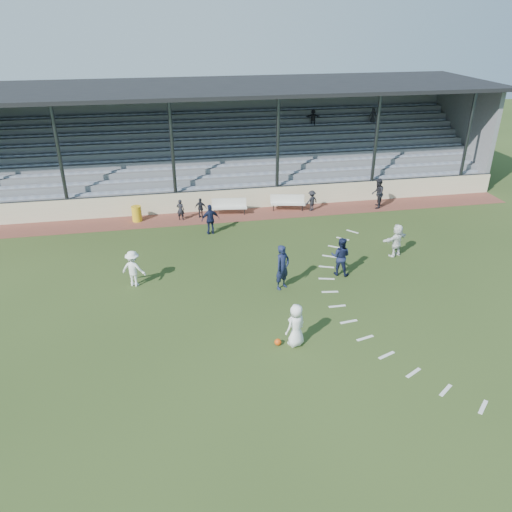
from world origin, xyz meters
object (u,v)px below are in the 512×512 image
Objects in this scene: bench_right at (288,201)px; player_white_lead at (296,325)px; trash_bin at (137,214)px; football at (278,342)px; bench_left at (229,205)px; official at (378,193)px; player_navy_lead at (282,267)px.

bench_right is 1.26× the size of player_white_lead.
bench_right reaches higher than trash_bin.
football is at bearing -35.52° from player_white_lead.
bench_left reaches higher than trash_bin.
trash_bin is at bearing 112.17° from football.
bench_left is 3.46m from bench_right.
football is (-3.51, -12.78, -0.46)m from bench_right.
trash_bin is 3.53× the size of football.
official reaches higher than bench_left.
bench_right reaches higher than football.
official reaches higher than football.
football is 15.09m from official.
player_navy_lead is 1.11× the size of official.
official is (14.03, -0.52, 0.46)m from trash_bin.
player_navy_lead is (0.47, 4.00, 0.18)m from player_white_lead.
player_navy_lead is at bearing 74.57° from football.
official is at bearing 11.82° from player_navy_lead.
player_navy_lead is (-2.43, -8.85, 0.41)m from bench_right.
player_white_lead is at bearing -7.35° from football.
player_white_lead is (0.57, -12.85, 0.23)m from bench_left.
bench_right is (3.46, 0.00, 0.00)m from bench_left.
bench_left is at bearing -66.48° from official.
player_navy_lead is (6.26, -8.79, 0.54)m from trash_bin.
player_white_lead is at bearing -80.05° from bench_left.
trash_bin reaches higher than football.
player_white_lead is at bearing -6.58° from official.
player_navy_lead is at bearing -93.21° from bench_right.
official is at bearing 5.90° from bench_right.
football is 0.14× the size of official.
player_white_lead is 4.03m from player_navy_lead.
player_white_lead is 0.91× the size of official.
player_navy_lead reaches higher than football.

